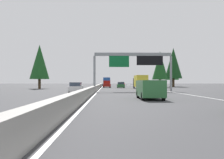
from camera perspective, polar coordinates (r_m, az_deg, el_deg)
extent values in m
plane|color=#38383A|center=(61.75, -2.67, -1.92)|extent=(320.00, 320.00, 0.00)
cube|color=gray|center=(81.74, -2.49, -1.25)|extent=(180.00, 0.56, 0.90)
cube|color=silver|center=(72.39, 6.71, -1.70)|extent=(160.00, 0.16, 0.01)
cube|color=silver|center=(71.74, -2.25, -1.72)|extent=(160.00, 0.16, 0.01)
cylinder|color=gray|center=(42.42, -3.81, 1.27)|extent=(0.36, 0.36, 5.71)
cylinder|color=gray|center=(43.60, 12.59, 1.23)|extent=(0.36, 0.36, 5.71)
cube|color=gray|center=(42.78, 4.50, 5.43)|extent=(0.50, 12.32, 0.50)
cube|color=#0C602D|center=(42.38, 1.53, 3.99)|extent=(0.12, 3.20, 1.90)
cube|color=black|center=(42.89, 8.14, 4.07)|extent=(0.16, 4.20, 1.50)
cube|color=#2D6B38|center=(23.85, 8.16, -1.90)|extent=(5.00, 1.95, 1.44)
cube|color=#2D3847|center=(21.58, 9.14, -1.38)|extent=(0.08, 1.48, 0.56)
cylinder|color=black|center=(25.44, 5.64, -3.21)|extent=(0.70, 0.24, 0.70)
cylinder|color=black|center=(25.69, 9.44, -3.18)|extent=(0.70, 0.24, 0.70)
cylinder|color=black|center=(22.07, 6.67, -3.63)|extent=(0.70, 0.24, 0.70)
cylinder|color=black|center=(22.36, 11.03, -3.58)|extent=(0.70, 0.24, 0.70)
cube|color=gold|center=(57.91, 6.22, -0.34)|extent=(6.12, 2.40, 2.50)
cube|color=black|center=(62.13, 5.72, -0.62)|extent=(2.38, 2.30, 1.90)
cylinder|color=black|center=(61.85, 4.77, -1.50)|extent=(0.90, 0.28, 0.90)
cylinder|color=black|center=(62.10, 6.71, -1.50)|extent=(0.90, 0.28, 0.90)
cylinder|color=black|center=(56.11, 5.36, -1.61)|extent=(0.90, 0.28, 0.90)
cylinder|color=black|center=(56.38, 7.51, -1.60)|extent=(0.90, 0.28, 0.90)
cube|color=#1E4793|center=(100.92, -1.15, -0.42)|extent=(11.50, 2.50, 2.90)
cube|color=#2D3847|center=(100.92, -1.15, -0.22)|extent=(11.04, 2.55, 0.84)
cylinder|color=black|center=(104.96, -1.75, -1.05)|extent=(1.00, 0.30, 1.00)
cylinder|color=black|center=(104.95, -0.55, -1.05)|extent=(1.00, 0.30, 1.00)
cylinder|color=black|center=(96.91, -1.80, -1.10)|extent=(1.00, 0.30, 1.00)
cylinder|color=black|center=(96.90, -0.50, -1.10)|extent=(1.00, 0.30, 1.00)
cube|color=red|center=(44.33, 8.65, -1.81)|extent=(4.40, 1.80, 0.76)
cube|color=#2D3847|center=(44.10, 8.69, -0.96)|extent=(2.46, 1.51, 0.56)
cylinder|color=black|center=(45.60, 7.37, -2.03)|extent=(0.64, 0.22, 0.64)
cylinder|color=black|center=(45.86, 9.32, -2.02)|extent=(0.64, 0.22, 0.64)
cylinder|color=black|center=(42.82, 7.92, -2.13)|extent=(0.64, 0.22, 0.64)
cylinder|color=black|center=(43.09, 10.00, -2.12)|extent=(0.64, 0.22, 0.64)
cube|color=#2D6B38|center=(66.95, 1.89, -1.36)|extent=(4.40, 1.80, 0.76)
cube|color=#2D3847|center=(66.72, 1.90, -0.79)|extent=(2.46, 1.51, 0.56)
cylinder|color=black|center=(68.32, 1.17, -1.52)|extent=(0.64, 0.22, 0.64)
cylinder|color=black|center=(68.40, 2.49, -1.51)|extent=(0.64, 0.22, 0.64)
cylinder|color=black|center=(65.51, 1.27, -1.56)|extent=(0.64, 0.22, 0.64)
cylinder|color=black|center=(65.59, 2.65, -1.56)|extent=(0.64, 0.22, 0.64)
cube|color=maroon|center=(70.66, -1.12, -1.25)|extent=(5.60, 2.00, 0.70)
cube|color=maroon|center=(71.66, -1.11, -0.60)|extent=(2.24, 1.84, 0.90)
cube|color=#2D3847|center=(71.66, -1.11, -0.52)|extent=(2.02, 1.92, 0.41)
cylinder|color=black|center=(72.52, -1.79, -1.39)|extent=(0.80, 0.28, 0.80)
cylinder|color=black|center=(72.52, -0.43, -1.39)|extent=(0.80, 0.28, 0.80)
cylinder|color=black|center=(68.82, -1.83, -1.44)|extent=(0.80, 0.28, 0.80)
cylinder|color=black|center=(68.82, -0.40, -1.44)|extent=(0.80, 0.28, 0.80)
cube|color=red|center=(125.71, 2.27, -0.94)|extent=(4.40, 1.80, 0.76)
cube|color=#2D3847|center=(125.49, 2.28, -0.64)|extent=(2.46, 1.51, 0.56)
cylinder|color=black|center=(127.08, 1.88, -1.03)|extent=(0.64, 0.22, 0.64)
cylinder|color=black|center=(127.17, 2.59, -1.03)|extent=(0.64, 0.22, 0.64)
cylinder|color=black|center=(124.26, 1.95, -1.04)|extent=(0.64, 0.22, 0.64)
cylinder|color=black|center=(124.36, 2.67, -1.04)|extent=(0.64, 0.22, 0.64)
cube|color=white|center=(39.46, -7.79, -1.97)|extent=(4.40, 1.80, 0.76)
cube|color=#2D3847|center=(39.23, -7.83, -1.02)|extent=(2.46, 1.51, 0.56)
cylinder|color=black|center=(40.96, -8.66, -2.21)|extent=(0.64, 0.22, 0.64)
cylinder|color=black|center=(40.78, -6.45, -2.22)|extent=(0.64, 0.22, 0.64)
cylinder|color=black|center=(38.17, -9.22, -2.34)|extent=(0.64, 0.22, 0.64)
cylinder|color=black|center=(37.98, -6.85, -2.35)|extent=(0.64, 0.22, 0.64)
cylinder|color=#4C3823|center=(73.18, 10.30, -0.84)|extent=(0.60, 0.60, 2.17)
cone|color=#194C1E|center=(73.31, 10.30, 3.01)|extent=(4.33, 4.33, 7.68)
cylinder|color=#4C3823|center=(79.85, 13.10, -0.67)|extent=(0.64, 0.64, 2.53)
cone|color=#143D19|center=(80.04, 13.09, 3.46)|extent=(5.07, 5.07, 8.99)
cylinder|color=#4C3823|center=(87.48, 12.81, -0.77)|extent=(0.60, 0.60, 2.17)
cone|color=#236028|center=(87.59, 12.80, 2.45)|extent=(4.34, 4.34, 7.69)
cylinder|color=#4C3823|center=(61.02, -15.36, -0.91)|extent=(0.60, 0.60, 2.16)
cone|color=#194C1E|center=(61.18, -15.35, 3.70)|extent=(4.33, 4.33, 7.67)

